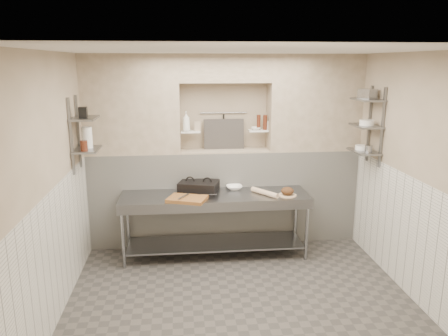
{
  "coord_description": "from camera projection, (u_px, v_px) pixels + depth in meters",
  "views": [
    {
      "loc": [
        -0.65,
        -4.56,
        2.68
      ],
      "look_at": [
        -0.1,
        0.9,
        1.35
      ],
      "focal_mm": 35.0,
      "sensor_mm": 36.0,
      "label": 1
    }
  ],
  "objects": [
    {
      "name": "bottle_soap",
      "position": [
        186.0,
        121.0,
        6.26
      ],
      "size": [
        0.13,
        0.13,
        0.29
      ],
      "primitive_type": "imported",
      "rotation": [
        0.0,
        0.0,
        -0.15
      ],
      "color": "white",
      "rests_on": "alcove_shelf_left"
    },
    {
      "name": "bread_board",
      "position": [
        287.0,
        195.0,
        5.99
      ],
      "size": [
        0.25,
        0.25,
        0.01
      ],
      "primitive_type": "cylinder",
      "color": "beige",
      "rests_on": "prep_table"
    },
    {
      "name": "splash_panel",
      "position": [
        224.0,
        134.0,
        6.51
      ],
      "size": [
        0.6,
        0.08,
        0.45
      ],
      "primitive_type": "cube",
      "rotation": [
        -0.14,
        0.0,
        0.0
      ],
      "color": "#383330",
      "rests_on": "alcove_sill"
    },
    {
      "name": "wall_front",
      "position": [
        284.0,
        264.0,
        2.84
      ],
      "size": [
        4.0,
        0.1,
        2.8
      ],
      "primitive_type": "cube",
      "color": "tan",
      "rests_on": "ground"
    },
    {
      "name": "rolling_pin",
      "position": [
        265.0,
        192.0,
        6.01
      ],
      "size": [
        0.33,
        0.42,
        0.07
      ],
      "primitive_type": "cylinder",
      "rotation": [
        1.57,
        0.0,
        0.64
      ],
      "color": "beige",
      "rests_on": "prep_table"
    },
    {
      "name": "shelf_rail_left_b",
      "position": [
        71.0,
        137.0,
        5.31
      ],
      "size": [
        0.03,
        0.03,
        0.95
      ],
      "primitive_type": "cube",
      "color": "slate",
      "rests_on": "wall_left"
    },
    {
      "name": "box_left_upper",
      "position": [
        83.0,
        112.0,
        5.39
      ],
      "size": [
        0.1,
        0.1,
        0.14
      ],
      "primitive_type": "cube",
      "rotation": [
        0.0,
        0.0,
        0.04
      ],
      "color": "black",
      "rests_on": "wall_shelf_left_upper"
    },
    {
      "name": "tongs",
      "position": [
        184.0,
        196.0,
        5.76
      ],
      "size": [
        0.15,
        0.23,
        0.02
      ],
      "primitive_type": "cylinder",
      "rotation": [
        1.57,
        0.0,
        -0.55
      ],
      "color": "gray",
      "rests_on": "cutting_board"
    },
    {
      "name": "prep_table",
      "position": [
        215.0,
        213.0,
        6.08
      ],
      "size": [
        2.6,
        0.7,
        0.9
      ],
      "color": "gray",
      "rests_on": "floor"
    },
    {
      "name": "wall_shelf_left_lower",
      "position": [
        87.0,
        149.0,
        5.56
      ],
      "size": [
        0.3,
        0.5,
        0.02
      ],
      "primitive_type": "cube",
      "color": "slate",
      "rests_on": "wall_left"
    },
    {
      "name": "shelf_rail_right_a",
      "position": [
        369.0,
        124.0,
        6.07
      ],
      "size": [
        0.03,
        0.03,
        1.05
      ],
      "primitive_type": "cube",
      "color": "slate",
      "rests_on": "wall_right"
    },
    {
      "name": "floor",
      "position": [
        240.0,
        302.0,
        5.12
      ],
      "size": [
        4.0,
        3.9,
        0.1
      ],
      "primitive_type": "cube",
      "color": "#47433F",
      "rests_on": "ground"
    },
    {
      "name": "wall_shelf_right_lower",
      "position": [
        364.0,
        151.0,
        5.95
      ],
      "size": [
        0.3,
        0.5,
        0.02
      ],
      "primitive_type": "cube",
      "color": "slate",
      "rests_on": "wall_right"
    },
    {
      "name": "panini_press",
      "position": [
        199.0,
        186.0,
        6.18
      ],
      "size": [
        0.62,
        0.52,
        0.14
      ],
      "rotation": [
        0.0,
        0.0,
        -0.29
      ],
      "color": "black",
      "rests_on": "prep_table"
    },
    {
      "name": "alcove_shelf_right",
      "position": [
        258.0,
        131.0,
        6.45
      ],
      "size": [
        0.28,
        0.16,
        0.02
      ],
      "primitive_type": "cube",
      "color": "white",
      "rests_on": "backwall_lower"
    },
    {
      "name": "backwall_pillar_right",
      "position": [
        314.0,
        103.0,
        6.43
      ],
      "size": [
        1.35,
        0.4,
        1.4
      ],
      "primitive_type": "cube",
      "color": "tan",
      "rests_on": "backwall_lower"
    },
    {
      "name": "mixing_bowl",
      "position": [
        234.0,
        187.0,
        6.28
      ],
      "size": [
        0.23,
        0.23,
        0.06
      ],
      "primitive_type": "imported",
      "rotation": [
        0.0,
        0.0,
        0.01
      ],
      "color": "white",
      "rests_on": "prep_table"
    },
    {
      "name": "alcove_sill",
      "position": [
        225.0,
        150.0,
        6.47
      ],
      "size": [
        1.3,
        0.4,
        0.02
      ],
      "primitive_type": "cube",
      "color": "tan",
      "rests_on": "backwall_lower"
    },
    {
      "name": "wainscot_right",
      "position": [
        408.0,
        235.0,
        5.14
      ],
      "size": [
        0.02,
        3.9,
        1.4
      ],
      "primitive_type": "cube",
      "color": "silver",
      "rests_on": "floor"
    },
    {
      "name": "alcove_shelf_left",
      "position": [
        191.0,
        132.0,
        6.35
      ],
      "size": [
        0.28,
        0.16,
        0.02
      ],
      "primitive_type": "cube",
      "color": "white",
      "rests_on": "backwall_lower"
    },
    {
      "name": "ceiling",
      "position": [
        242.0,
        45.0,
        4.43
      ],
      "size": [
        4.0,
        3.9,
        0.1
      ],
      "primitive_type": "cube",
      "color": "silver",
      "rests_on": "ground"
    },
    {
      "name": "condiment_c",
      "position": [
        267.0,
        125.0,
        6.47
      ],
      "size": [
        0.07,
        0.07,
        0.13
      ],
      "primitive_type": "cylinder",
      "color": "white",
      "rests_on": "alcove_shelf_right"
    },
    {
      "name": "knife_blade",
      "position": [
        208.0,
        194.0,
        5.9
      ],
      "size": [
        0.26,
        0.05,
        0.01
      ],
      "primitive_type": "cube",
      "rotation": [
        0.0,
        0.0,
        -0.07
      ],
      "color": "gray",
      "rests_on": "cutting_board"
    },
    {
      "name": "wall_back",
      "position": [
        223.0,
        148.0,
        6.71
      ],
      "size": [
        4.0,
        0.1,
        2.8
      ],
      "primitive_type": "cube",
      "color": "tan",
      "rests_on": "ground"
    },
    {
      "name": "utensil_rail",
      "position": [
        224.0,
        113.0,
        6.5
      ],
      "size": [
        0.7,
        0.02,
        0.02
      ],
      "primitive_type": "cylinder",
      "rotation": [
        0.0,
        1.57,
        0.0
      ],
      "color": "gray",
      "rests_on": "wall_back"
    },
    {
      "name": "bowl_alcove",
      "position": [
        256.0,
        128.0,
        6.42
      ],
      "size": [
        0.16,
        0.16,
        0.04
      ],
      "primitive_type": "imported",
      "rotation": [
        0.0,
        0.0,
        -0.18
      ],
      "color": "white",
      "rests_on": "alcove_shelf_right"
    },
    {
      "name": "bread_loaf",
      "position": [
        287.0,
        191.0,
        5.97
      ],
      "size": [
        0.18,
        0.18,
        0.11
      ],
      "primitive_type": "ellipsoid",
      "color": "#4C2D19",
      "rests_on": "bread_board"
    },
    {
      "name": "wall_left",
      "position": [
        48.0,
        188.0,
        4.57
      ],
      "size": [
        0.1,
        3.9,
        2.8
      ],
      "primitive_type": "cube",
      "color": "tan",
      "rests_on": "ground"
    },
    {
      "name": "jar_alcove",
      "position": [
        197.0,
        126.0,
        6.35
      ],
      "size": [
        0.09,
        0.09,
        0.13
      ],
      "primitive_type": "cube",
      "color": "tan",
      "rests_on": "alcove_shelf_left"
    },
    {
      "name": "backwall_lower",
      "position": [
        225.0,
        196.0,
        6.63
      ],
      "size": [
        4.0,
        0.4,
        1.4
      ],
      "primitive_type": "cube",
      "color": "silver",
      "rests_on": "floor"
    },
    {
      "name": "basket_right",
      "position": [
        368.0,
        94.0,
        5.79
      ],
      "size": [
        0.23,
        0.25,
        0.13
      ],
      "primitive_type": "cube",
      "rotation": [
        0.0,
        0.0,
        0.43
      ],
      "color": "gray",
      "rests_on": "wall_shelf_right_upper"
    },
    {
      "name": "shelf_rail_right_b",
      "position": [
        382.0,
        128.0,
        5.69
      ],
      "size": [
        0.03,
        0.03,
        1.05
      ],
      "primitive_type": "cube",
      "color": "slate",
      "rests_on": "wall_right"
    },
    {
      "name": "shelf_rail_left_a",
      "position": [
        78.0,
        132.0,
        5.7
      ],
      "size": [
        0.03,
        0.03,
        0.95
      ],
      "primitive_type": "cube",
      "color": "slate",
      "rests_on": "wall_left"
    },
    {
      "name": "backwall_header",
      "position": [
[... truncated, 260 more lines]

